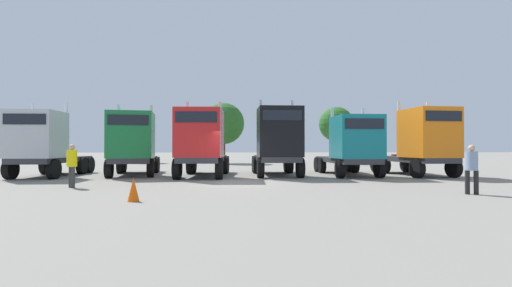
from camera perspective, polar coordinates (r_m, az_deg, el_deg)
The scene contains 13 objects.
ground at distance 16.99m, azimuth -2.95°, elevation -6.30°, with size 200.00×200.00×0.00m, color gray.
semi_truck_silver at distance 22.90m, azimuth -31.20°, elevation -0.03°, with size 2.61×5.88×4.24m.
semi_truck_green at distance 21.81m, azimuth -19.30°, elevation 0.08°, with size 3.35×6.14×4.28m.
semi_truck_red at distance 19.87m, azimuth -8.81°, elevation 0.24°, with size 2.80×6.37×4.34m.
semi_truck_black at distance 20.41m, azimuth 3.57°, elevation 0.36°, with size 2.66×5.93×4.51m.
semi_truck_teal at distance 21.19m, azimuth 15.32°, elevation -0.24°, with size 2.61×6.36×4.05m.
semi_truck_orange at distance 22.69m, azimuth 25.42°, elevation 0.36°, with size 3.07×6.10×4.48m.
visitor_in_hivis at distance 16.56m, azimuth -27.64°, elevation -2.74°, with size 0.56×0.56×1.80m.
visitor_with_camera at distance 14.76m, azimuth 31.52°, elevation -3.07°, with size 0.50×0.50×1.77m.
traffic_cone_near at distance 11.66m, azimuth -19.21°, elevation -7.02°, with size 0.36×0.36×0.75m, color #F2590C.
oak_far_left at distance 40.90m, azimuth -19.08°, elevation 2.92°, with size 3.08×3.08×5.77m.
oak_far_centre at distance 37.14m, azimuth -5.27°, elevation 3.24°, with size 4.35×4.35×6.37m.
oak_far_right at distance 38.03m, azimuth 12.86°, elevation 3.06°, with size 3.62×3.62×5.95m.
Camera 1 is at (-0.04, -16.91, 1.68)m, focal length 24.72 mm.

